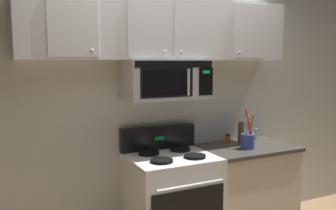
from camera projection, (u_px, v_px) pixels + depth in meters
name	position (u px, v px, depth m)	size (l,w,h in m)	color
back_wall	(155.00, 102.00, 3.42)	(5.20, 0.10, 2.70)	silver
stove_range	(171.00, 202.00, 3.20)	(0.76, 0.69, 1.12)	white
over_range_microwave	(166.00, 80.00, 3.17)	(0.76, 0.43, 0.35)	#B7BABF
upper_cabinets	(164.00, 29.00, 3.14)	(2.50, 0.36, 0.55)	silver
counter_segment	(245.00, 189.00, 3.57)	(0.93, 0.65, 0.90)	beige
utensil_crock_blue	(248.00, 139.00, 3.40)	(0.13, 0.13, 0.39)	#384C9E
salt_shaker	(256.00, 134.00, 3.80)	(0.04, 0.04, 0.12)	white
pepper_mill	(241.00, 132.00, 3.66)	(0.06, 0.06, 0.22)	brown
spice_jar	(228.00, 139.00, 3.62)	(0.05, 0.05, 0.10)	#C64C19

